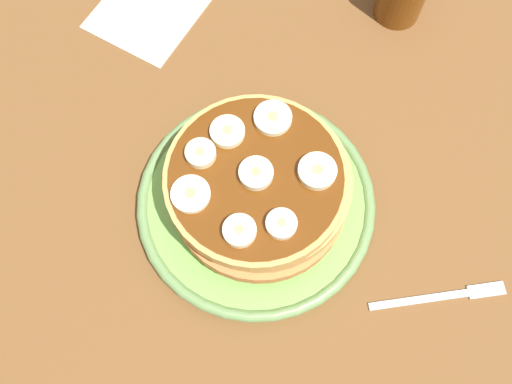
% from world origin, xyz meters
% --- Properties ---
extents(ground_plane, '(1.40, 1.40, 0.03)m').
position_xyz_m(ground_plane, '(0.00, 0.00, -0.01)').
color(ground_plane, brown).
extents(plate, '(0.23, 0.23, 0.02)m').
position_xyz_m(plate, '(0.00, 0.00, 0.01)').
color(plate, '#72B74C').
rests_on(plate, ground_plane).
extents(pancake_stack, '(0.17, 0.17, 0.06)m').
position_xyz_m(pancake_stack, '(-0.00, 0.00, 0.05)').
color(pancake_stack, olive).
rests_on(pancake_stack, plate).
extents(banana_slice_0, '(0.03, 0.03, 0.01)m').
position_xyz_m(banana_slice_0, '(0.00, -0.00, 0.08)').
color(banana_slice_0, '#EEEEC6').
rests_on(banana_slice_0, pancake_stack).
extents(banana_slice_1, '(0.03, 0.03, 0.01)m').
position_xyz_m(banana_slice_1, '(0.02, -0.05, 0.08)').
color(banana_slice_1, '#FCECB6').
rests_on(banana_slice_1, pancake_stack).
extents(banana_slice_2, '(0.03, 0.03, 0.01)m').
position_xyz_m(banana_slice_2, '(0.04, 0.03, 0.08)').
color(banana_slice_2, '#F7E8B4').
rests_on(banana_slice_2, pancake_stack).
extents(banana_slice_3, '(0.03, 0.03, 0.01)m').
position_xyz_m(banana_slice_3, '(-0.05, -0.03, 0.08)').
color(banana_slice_3, '#F4F3C4').
rests_on(banana_slice_3, pancake_stack).
extents(banana_slice_4, '(0.03, 0.03, 0.01)m').
position_xyz_m(banana_slice_4, '(-0.04, 0.03, 0.08)').
color(banana_slice_4, '#F5EBB9').
rests_on(banana_slice_4, pancake_stack).
extents(banana_slice_5, '(0.03, 0.03, 0.01)m').
position_xyz_m(banana_slice_5, '(-0.01, -0.05, 0.08)').
color(banana_slice_5, '#F2F4C1').
rests_on(banana_slice_5, pancake_stack).
extents(banana_slice_6, '(0.03, 0.03, 0.01)m').
position_xyz_m(banana_slice_6, '(0.01, 0.05, 0.08)').
color(banana_slice_6, '#FBEBC4').
rests_on(banana_slice_6, pancake_stack).
extents(banana_slice_7, '(0.03, 0.03, 0.01)m').
position_xyz_m(banana_slice_7, '(0.05, -0.02, 0.08)').
color(banana_slice_7, '#FAEFC5').
rests_on(banana_slice_7, pancake_stack).
extents(napkin, '(0.14, 0.14, 0.00)m').
position_xyz_m(napkin, '(-0.06, -0.26, 0.00)').
color(napkin, beige).
rests_on(napkin, ground_plane).
extents(fork, '(0.11, 0.08, 0.01)m').
position_xyz_m(fork, '(-0.07, 0.19, 0.00)').
color(fork, silver).
rests_on(fork, ground_plane).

